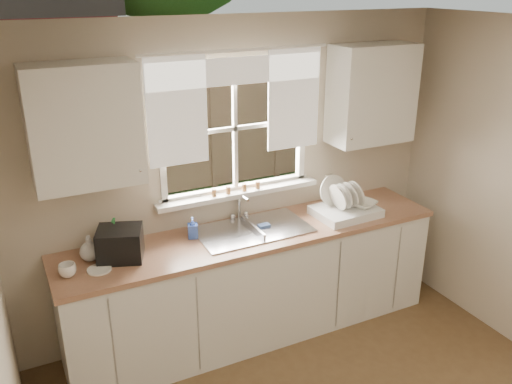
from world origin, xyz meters
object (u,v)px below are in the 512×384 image
dish_rack (345,208)px  black_appliance (120,244)px  soap_bottle_a (115,236)px  cup (67,270)px

dish_rack → black_appliance: size_ratio=1.74×
soap_bottle_a → cup: (-0.37, -0.20, -0.08)m
black_appliance → dish_rack: bearing=17.2°
black_appliance → soap_bottle_a: bearing=114.8°
soap_bottle_a → cup: bearing=-126.4°
dish_rack → black_appliance: (-1.83, 0.09, 0.04)m
cup → black_appliance: 0.39m
cup → soap_bottle_a: bearing=8.5°
dish_rack → cup: bearing=-179.8°
dish_rack → soap_bottle_a: bearing=174.0°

